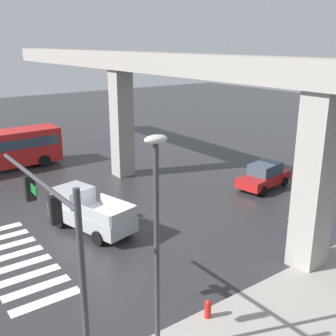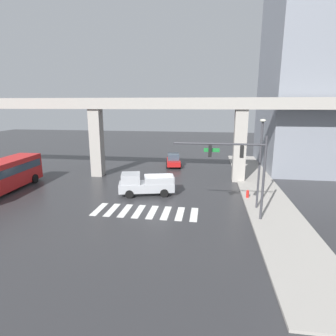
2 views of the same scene
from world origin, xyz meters
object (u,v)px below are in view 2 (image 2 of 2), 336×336
at_px(pickup_truck, 143,184).
at_px(traffic_signal_mast, 239,162).
at_px(street_lamp_near_corner, 260,154).
at_px(fire_hydrant, 247,194).
at_px(sedan_red, 173,160).

height_order(pickup_truck, traffic_signal_mast, traffic_signal_mast).
bearing_deg(pickup_truck, street_lamp_near_corner, -13.23).
xyz_separation_m(pickup_truck, fire_hydrant, (9.52, 0.13, -0.56)).
bearing_deg(pickup_truck, fire_hydrant, 0.77).
relative_size(sedan_red, traffic_signal_mast, 0.70).
distance_m(traffic_signal_mast, street_lamp_near_corner, 2.93).
distance_m(sedan_red, traffic_signal_mast, 18.89).
xyz_separation_m(street_lamp_near_corner, fire_hydrant, (-0.40, 2.46, -4.13)).
distance_m(sedan_red, street_lamp_near_corner, 17.67).
bearing_deg(sedan_red, fire_hydrant, -56.33).
distance_m(sedan_red, fire_hydrant, 14.98).
xyz_separation_m(pickup_truck, traffic_signal_mast, (8.12, -4.64, 3.39)).
bearing_deg(pickup_truck, traffic_signal_mast, -29.73).
distance_m(pickup_truck, sedan_red, 12.65).
height_order(sedan_red, traffic_signal_mast, traffic_signal_mast).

